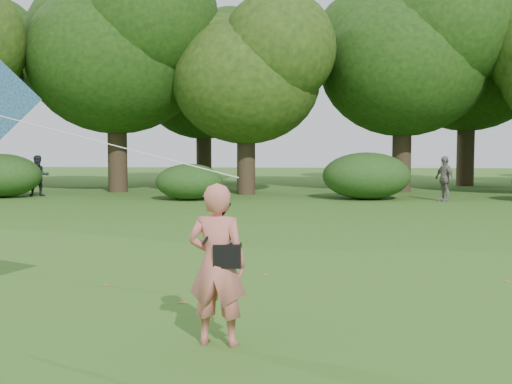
{
  "coord_description": "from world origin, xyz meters",
  "views": [
    {
      "loc": [
        0.4,
        -7.86,
        2.27
      ],
      "look_at": [
        -0.3,
        2.0,
        1.5
      ],
      "focal_mm": 45.0,
      "sensor_mm": 36.0,
      "label": 1
    }
  ],
  "objects": [
    {
      "name": "ground",
      "position": [
        0.0,
        0.0,
        0.0
      ],
      "size": [
        100.0,
        100.0,
        0.0
      ],
      "primitive_type": "plane",
      "color": "#265114",
      "rests_on": "ground"
    },
    {
      "name": "man_kite_flyer",
      "position": [
        -0.53,
        -0.86,
        0.91
      ],
      "size": [
        0.71,
        0.51,
        1.82
      ],
      "primitive_type": "imported",
      "rotation": [
        0.0,
        0.0,
        3.02
      ],
      "color": "#CA695F",
      "rests_on": "ground"
    },
    {
      "name": "bystander_left",
      "position": [
        -10.62,
        18.36,
        0.86
      ],
      "size": [
        1.05,
        0.97,
        1.73
      ],
      "primitive_type": "imported",
      "rotation": [
        0.0,
        0.0,
        0.48
      ],
      "color": "#20252B",
      "rests_on": "ground"
    },
    {
      "name": "bystander_right",
      "position": [
        5.91,
        17.25,
        0.87
      ],
      "size": [
        0.83,
        1.1,
        1.74
      ],
      "primitive_type": "imported",
      "rotation": [
        0.0,
        0.0,
        -1.12
      ],
      "color": "gray",
      "rests_on": "ground"
    },
    {
      "name": "crossbody_bag",
      "position": [
        -0.41,
        -0.89,
        1.03
      ],
      "size": [
        0.43,
        0.2,
        0.72
      ],
      "color": "black",
      "rests_on": "ground"
    },
    {
      "name": "tree_line",
      "position": [
        1.67,
        22.88,
        5.6
      ],
      "size": [
        54.7,
        15.3,
        9.48
      ],
      "color": "#3A2D1E",
      "rests_on": "ground"
    },
    {
      "name": "shrub_band",
      "position": [
        -0.72,
        17.6,
        0.86
      ],
      "size": [
        39.15,
        3.22,
        1.88
      ],
      "color": "#264919",
      "rests_on": "ground"
    },
    {
      "name": "fallen_leaves",
      "position": [
        0.52,
        2.9,
        0.01
      ],
      "size": [
        11.53,
        15.51,
        0.01
      ],
      "color": "olive",
      "rests_on": "ground"
    }
  ]
}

